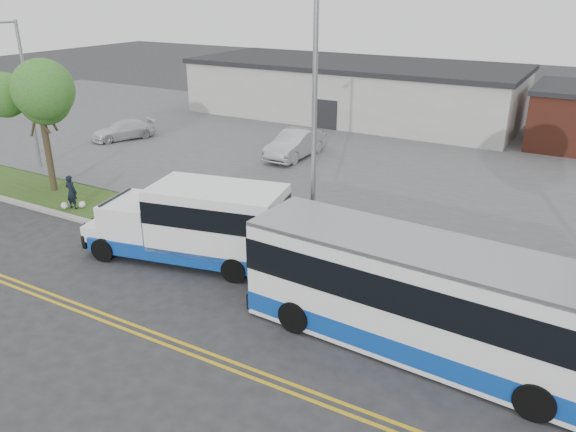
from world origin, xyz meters
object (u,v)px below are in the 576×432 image
Objects in this scene: tree_west at (38,90)px; shuttle_bus at (199,221)px; streetlight_near at (313,126)px; streetlight_far at (26,90)px; pedestrian at (71,192)px; parked_car_a at (295,144)px; parked_car_b at (123,130)px; transit_bus at (445,305)px.

tree_west is 0.85× the size of shuttle_bus.
streetlight_near reaches higher than streetlight_far.
streetlight_near is 12.84m from pedestrian.
streetlight_near is 1.92× the size of parked_car_a.
pedestrian reaches higher than parked_car_b.
transit_bus is at bearing -10.42° from tree_west.
streetlight_near is 1.19× the size of streetlight_far.
transit_bus is at bearing -48.21° from parked_car_a.
parked_car_a is (-7.23, 11.74, -4.32)m from streetlight_near.
transit_bus is 7.32× the size of pedestrian.
streetlight_near is 1.17× the size of shuttle_bus.
streetlight_far is (-4.00, 2.22, -0.65)m from tree_west.
streetlight_far is at bearing 151.02° from tree_west.
parked_car_a is (-13.10, 15.10, -0.72)m from transit_bus.
transit_bus reaches higher than pedestrian.
shuttle_bus is at bearing -12.18° from tree_west.
parked_car_b is (-15.79, 11.79, -0.89)m from shuttle_bus.
transit_bus is (24.87, -6.05, -2.84)m from streetlight_far.
shuttle_bus is 8.49m from pedestrian.
tree_west reaches higher than shuttle_bus.
streetlight_far reaches higher than parked_car_b.
parked_car_a is at bearing 134.24° from transit_bus.
parked_car_a is (-3.54, 13.71, -0.69)m from shuttle_bus.
parked_car_a is at bearing 37.56° from streetlight_far.
pedestrian is (6.94, -3.52, -3.57)m from streetlight_far.
pedestrian is (-12.06, -0.83, -4.33)m from streetlight_near.
streetlight_near is at bearing 178.84° from pedestrian.
pedestrian is at bearing -23.89° from tree_west.
tree_west is at bearing 178.20° from streetlight_near.
transit_bus is at bearing -29.83° from streetlight_near.
transit_bus is at bearing -13.68° from streetlight_far.
parked_car_a is at bearing 121.62° from streetlight_near.
shuttle_bus reaches higher than parked_car_a.
pedestrian is (-8.38, 1.14, -0.70)m from shuttle_bus.
shuttle_bus is at bearing -11.21° from parked_car_b.
streetlight_far is at bearing -141.57° from parked_car_a.
tree_west is at bearing 155.87° from shuttle_bus.
pedestrian is (2.94, -1.30, -4.22)m from tree_west.
streetlight_far is 0.68× the size of transit_bus.
streetlight_near is 7.66m from transit_bus.
streetlight_near reaches higher than tree_west.
shuttle_bus is (11.32, -2.44, -3.52)m from tree_west.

